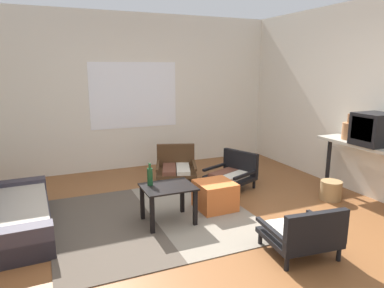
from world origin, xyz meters
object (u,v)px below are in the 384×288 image
Objects in this scene: armchair_corner at (233,172)px; glass_bottle at (150,176)px; crt_television at (374,129)px; clay_vase at (349,130)px; wicker_basket at (331,190)px; coffee_table at (168,194)px; console_shelf at (367,151)px; armchair_striped_foreground at (303,233)px; armchair_by_window at (176,166)px; couch at (9,214)px; ottoman_orange at (215,196)px.

armchair_corner is 1.69m from glass_bottle.
armchair_corner is 1.99m from crt_television.
clay_vase reaches higher than wicker_basket.
clay_vase is 1.36× the size of glass_bottle.
coffee_table is 2.68m from console_shelf.
console_shelf is (1.69, 0.78, 0.47)m from armchair_striped_foreground.
armchair_corner is (0.39, 2.02, -0.00)m from armchair_striped_foreground.
crt_television reaches higher than armchair_by_window.
couch is 3.13m from armchair_striped_foreground.
couch is 2.53m from armchair_by_window.
console_shelf is 0.40m from clay_vase.
couch is 4.42m from clay_vase.
ottoman_orange is at bearing 1.33° from glass_bottle.
couch is 2.14× the size of armchair_by_window.
armchair_corner is (3.02, 0.31, 0.03)m from couch.
armchair_by_window reaches higher than armchair_striped_foreground.
armchair_striped_foreground is at bearing -143.16° from wicker_basket.
crt_television is (1.97, -1.95, 0.77)m from armchair_by_window.
clay_vase is (1.98, -1.56, 0.69)m from armchair_by_window.
crt_television reaches higher than console_shelf.
armchair_by_window is 1.32m from ottoman_orange.
wicker_basket is at bearing 36.84° from armchair_striped_foreground.
ottoman_orange is (-0.65, -0.66, -0.05)m from armchair_corner.
armchair_striped_foreground is (0.94, -1.22, -0.12)m from coffee_table.
couch is 2.18× the size of armchair_corner.
clay_vase is (4.32, -0.59, 0.73)m from couch.
armchair_by_window is (0.65, 1.45, -0.11)m from coffee_table.
armchair_striped_foreground is 2.14m from clay_vase.
clay_vase reaches higher than armchair_by_window.
console_shelf is (1.98, -1.89, 0.47)m from armchair_by_window.
ottoman_orange is 1.75× the size of glass_bottle.
couch is at bearing 163.88° from coffee_table.
armchair_by_window is (2.34, 0.96, 0.04)m from couch.
glass_bottle reaches higher than wicker_basket.
console_shelf is 3.99× the size of clay_vase.
console_shelf is 5.41× the size of glass_bottle.
glass_bottle reaches higher than couch.
coffee_table is at bearing 175.04° from wicker_basket.
coffee_table is at bearing 177.70° from clay_vase.
armchair_by_window reaches higher than coffee_table.
crt_television is 2.90m from glass_bottle.
crt_television is 1.70× the size of glass_bottle.
armchair_corner is at bearing 45.70° from ottoman_orange.
coffee_table is at bearing -33.65° from glass_bottle.
armchair_striped_foreground is 1.58× the size of crt_television.
wicker_basket is (0.97, -1.00, -0.10)m from armchair_corner.
console_shelf is at bearing -9.41° from coffee_table.
armchair_striped_foreground is 1.38m from ottoman_orange.
wicker_basket is (-0.33, 0.24, -0.57)m from console_shelf.
ottoman_orange is at bearing -134.30° from armchair_corner.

